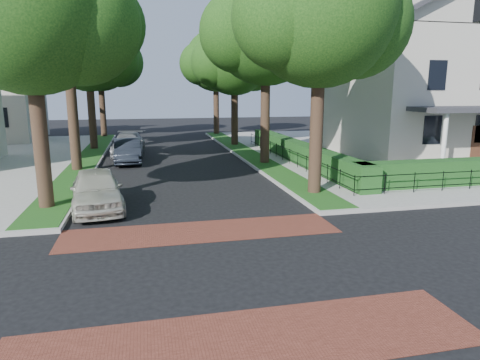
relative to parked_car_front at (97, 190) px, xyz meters
The scene contains 20 objects.
ground 7.68m from the parked_car_front, 61.90° to the right, with size 120.00×120.00×0.00m, color black.
sidewalk_ne 26.16m from the parked_car_front, 27.95° to the left, with size 30.00×30.00×0.15m, color gray.
crosswalk_far 5.11m from the parked_car_front, 44.54° to the right, with size 9.00×2.20×0.01m, color #602A1D.
crosswalk_near 10.60m from the parked_car_front, 70.10° to the right, with size 9.00×2.20×0.01m, color #602A1D.
grass_strip_ne 15.30m from the parked_car_front, 53.93° to the left, with size 1.60×29.80×0.02m, color #164313.
grass_strip_nw 12.50m from the parked_car_front, 98.29° to the left, with size 1.60×29.80×0.02m, color #164313.
tree_right_near 11.48m from the parked_car_front, ahead, with size 7.75×6.67×10.66m.
tree_right_mid 14.46m from the parked_car_front, 42.73° to the left, with size 8.25×7.09×11.22m.
tree_right_far 20.68m from the parked_car_front, 62.24° to the left, with size 7.25×6.23×9.74m.
tree_right_back 28.78m from the parked_car_front, 70.84° to the left, with size 7.50×6.45×10.20m.
tree_left_near 6.74m from the parked_car_front, 164.85° to the left, with size 7.50×6.45×10.20m.
tree_left_mid 11.51m from the parked_car_front, 101.91° to the left, with size 8.00×6.88×11.48m.
tree_left_far 18.67m from the parked_car_front, 95.89° to the left, with size 7.00×6.02×9.86m.
tree_left_back 27.37m from the parked_car_front, 93.88° to the left, with size 7.75×6.66×10.44m.
hedge_main_road 14.00m from the parked_car_front, 36.16° to the left, with size 1.00×18.00×1.20m, color #1A4317.
fence_main_road 13.36m from the parked_car_front, 38.18° to the left, with size 0.06×18.00×0.90m, color black, non-canonical shape.
house_victorian 23.60m from the parked_car_front, 23.49° to the left, with size 13.00×13.05×12.48m.
parked_car_front is the anchor object (origin of this frame).
parked_car_middle 10.94m from the parked_car_front, 85.67° to the left, with size 1.61×4.61×1.52m, color #1D222B.
parked_car_rear 14.31m from the parked_car_front, 86.96° to the left, with size 2.18×5.36×1.56m, color slate.
Camera 1 is at (-1.69, -10.17, 4.59)m, focal length 32.00 mm.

